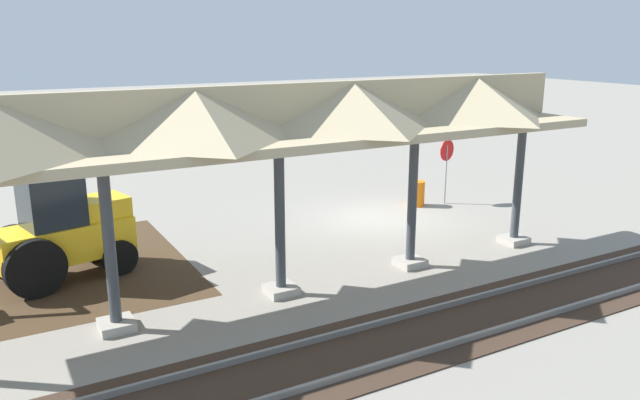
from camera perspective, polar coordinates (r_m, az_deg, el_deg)
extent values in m
plane|color=gray|center=(20.82, 5.21, -1.71)|extent=(120.00, 120.00, 0.00)
cube|color=#42301E|center=(17.49, -27.08, -6.61)|extent=(8.96, 7.00, 0.01)
cube|color=#9E998E|center=(19.16, 17.27, -3.51)|extent=(0.70, 0.70, 0.20)
cylinder|color=#383D42|center=(18.71, 17.67, 1.44)|extent=(0.24, 0.24, 3.60)
cube|color=#9E998E|center=(16.73, 8.22, -5.65)|extent=(0.70, 0.70, 0.20)
cylinder|color=#383D42|center=(16.21, 8.44, -0.01)|extent=(0.24, 0.24, 3.60)
cube|color=#9E998E|center=(14.87, -3.58, -8.19)|extent=(0.70, 0.70, 0.20)
cylinder|color=#383D42|center=(14.29, -3.69, -1.91)|extent=(0.24, 0.24, 3.60)
cube|color=#9E998E|center=(13.83, -18.10, -10.81)|extent=(0.70, 0.70, 0.20)
cylinder|color=#383D42|center=(13.20, -18.69, -4.13)|extent=(0.24, 0.24, 3.60)
cube|color=tan|center=(13.87, -3.82, 5.63)|extent=(16.32, 3.20, 0.20)
cube|color=tan|center=(13.78, -3.87, 8.30)|extent=(16.32, 0.20, 1.10)
pyramid|color=tan|center=(16.98, 13.90, 9.14)|extent=(3.40, 3.20, 1.10)
pyramid|color=tan|center=(14.68, 2.88, 8.72)|extent=(3.40, 3.20, 1.10)
pyramid|color=tan|center=(13.08, -11.43, 7.69)|extent=(3.40, 3.20, 1.10)
cube|color=slate|center=(16.10, 18.67, -7.23)|extent=(60.00, 0.08, 0.15)
cube|color=slate|center=(15.27, 22.67, -8.85)|extent=(60.00, 0.08, 0.15)
cube|color=#38281E|center=(15.70, 20.59, -8.23)|extent=(60.00, 2.58, 0.03)
cylinder|color=gray|center=(22.82, 11.42, 2.31)|extent=(0.06, 0.06, 2.14)
cylinder|color=red|center=(22.64, 11.54, 4.48)|extent=(0.75, 0.20, 0.76)
cube|color=yellow|center=(16.73, -22.33, -3.49)|extent=(3.41, 1.99, 0.90)
cube|color=#1E262D|center=(16.37, -23.37, 0.20)|extent=(1.53, 1.43, 1.40)
cube|color=yellow|center=(16.89, -19.32, -0.56)|extent=(1.37, 1.32, 0.50)
cylinder|color=black|center=(17.20, -26.07, -4.37)|extent=(1.43, 0.61, 1.40)
cylinder|color=black|center=(15.89, -24.57, -5.71)|extent=(1.43, 0.61, 1.40)
cylinder|color=black|center=(17.83, -19.63, -3.89)|extent=(0.94, 0.50, 0.90)
cylinder|color=black|center=(16.69, -17.87, -5.01)|extent=(0.94, 0.50, 0.90)
cylinder|color=orange|center=(22.45, 8.83, 0.59)|extent=(0.56, 0.56, 0.90)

